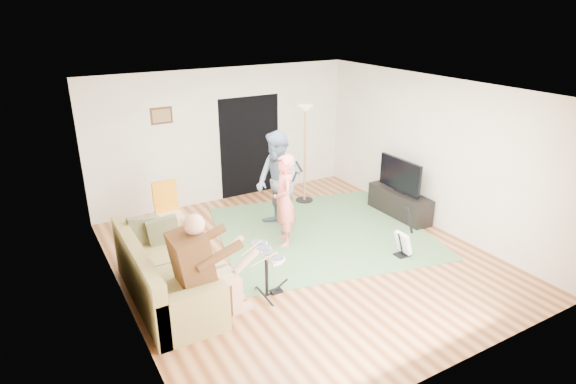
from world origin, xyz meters
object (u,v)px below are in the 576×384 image
at_px(singer, 284,201).
at_px(tv_cabinet, 399,204).
at_px(guitarist, 278,183).
at_px(torchiere_lamp, 305,137).
at_px(television, 400,175).
at_px(dining_chair, 169,219).
at_px(guitar_spare, 404,243).
at_px(sofa, 161,280).
at_px(drum_kit, 267,276).

bearing_deg(singer, tv_cabinet, 105.42).
distance_m(singer, guitarist, 0.56).
height_order(torchiere_lamp, television, torchiere_lamp).
relative_size(dining_chair, television, 0.97).
bearing_deg(guitarist, dining_chair, -113.18).
xyz_separation_m(guitarist, torchiere_lamp, (1.14, 0.92, 0.47)).
xyz_separation_m(singer, guitarist, (0.17, 0.52, 0.12)).
xyz_separation_m(singer, guitar_spare, (1.44, -1.37, -0.54)).
height_order(dining_chair, tv_cabinet, dining_chair).
relative_size(singer, torchiere_lamp, 0.78).
bearing_deg(singer, sofa, -57.09).
relative_size(sofa, guitar_spare, 2.62).
xyz_separation_m(sofa, drum_kit, (1.30, -0.65, 0.02)).
relative_size(torchiere_lamp, television, 1.92).
xyz_separation_m(guitar_spare, tv_cabinet, (1.06, 1.26, 0.01)).
bearing_deg(drum_kit, guitar_spare, -2.31).
bearing_deg(dining_chair, guitarist, -18.07).
bearing_deg(guitar_spare, dining_chair, 140.54).
bearing_deg(torchiere_lamp, television, -53.52).
distance_m(singer, tv_cabinet, 2.56).
distance_m(sofa, drum_kit, 1.45).
xyz_separation_m(guitarist, dining_chair, (-1.80, 0.64, -0.55)).
bearing_deg(tv_cabinet, television, 180.00).
bearing_deg(sofa, television, 6.13).
xyz_separation_m(drum_kit, television, (3.45, 1.16, 0.53)).
xyz_separation_m(sofa, dining_chair, (0.67, 1.78, 0.06)).
height_order(guitarist, tv_cabinet, guitarist).
height_order(singer, torchiere_lamp, torchiere_lamp).
bearing_deg(guitarist, drum_kit, -36.75).
distance_m(sofa, torchiere_lamp, 4.29).
relative_size(sofa, drum_kit, 3.04).
height_order(singer, tv_cabinet, singer).
relative_size(torchiere_lamp, tv_cabinet, 1.43).
relative_size(torchiere_lamp, dining_chair, 1.98).
bearing_deg(tv_cabinet, sofa, -173.93).
distance_m(drum_kit, television, 3.68).
relative_size(guitarist, television, 1.74).
distance_m(guitarist, television, 2.36).
distance_m(singer, torchiere_lamp, 2.03).
xyz_separation_m(sofa, tv_cabinet, (4.80, 0.51, -0.05)).
relative_size(singer, guitarist, 0.87).
relative_size(sofa, tv_cabinet, 1.60).
bearing_deg(singer, torchiere_lamp, 155.70).
relative_size(drum_kit, guitarist, 0.40).
distance_m(sofa, television, 4.81).
distance_m(drum_kit, tv_cabinet, 3.69).
height_order(sofa, singer, singer).
relative_size(guitarist, dining_chair, 1.79).
xyz_separation_m(torchiere_lamp, dining_chair, (-2.93, -0.28, -1.01)).
bearing_deg(singer, guitar_spare, 64.39).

